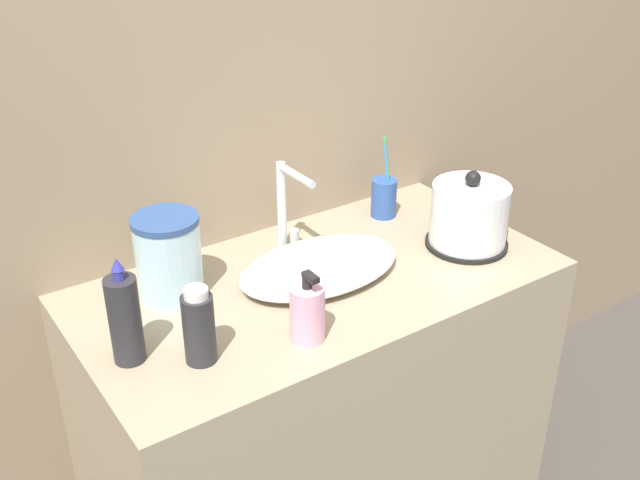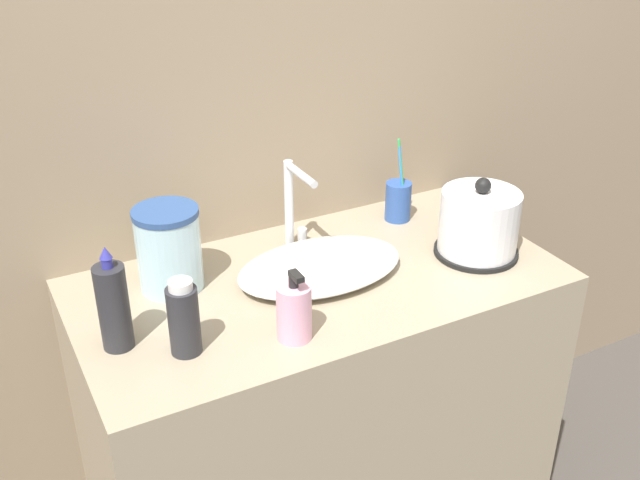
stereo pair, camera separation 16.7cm
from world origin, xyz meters
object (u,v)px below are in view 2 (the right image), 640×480
object	(u,v)px
mouthwash_bottle	(184,318)
water_pitcher	(169,249)
faucet	(294,202)
electric_kettle	(479,226)
shampoo_bottle	(113,306)
lotion_bottle	(294,311)
toothbrush_cup	(398,200)

from	to	relation	value
mouthwash_bottle	water_pitcher	world-z (taller)	water_pitcher
faucet	water_pitcher	bearing A→B (deg)	-174.39
mouthwash_bottle	electric_kettle	bearing A→B (deg)	3.76
shampoo_bottle	mouthwash_bottle	world-z (taller)	shampoo_bottle
mouthwash_bottle	lotion_bottle	bearing A→B (deg)	-15.46
toothbrush_cup	shampoo_bottle	xyz separation A→B (m)	(-0.80, -0.22, 0.04)
electric_kettle	shampoo_bottle	xyz separation A→B (m)	(-0.87, 0.03, 0.02)
lotion_bottle	mouthwash_bottle	world-z (taller)	mouthwash_bottle
faucet	electric_kettle	world-z (taller)	faucet
mouthwash_bottle	water_pitcher	size ratio (longest dim) A/B	0.84
lotion_bottle	water_pitcher	world-z (taller)	water_pitcher
electric_kettle	lotion_bottle	xyz separation A→B (m)	(-0.55, -0.11, -0.01)
faucet	electric_kettle	distance (m)	0.45
faucet	lotion_bottle	bearing A→B (deg)	-116.15
lotion_bottle	shampoo_bottle	distance (m)	0.35
toothbrush_cup	shampoo_bottle	size ratio (longest dim) A/B	1.03
toothbrush_cup	shampoo_bottle	distance (m)	0.83
shampoo_bottle	toothbrush_cup	bearing A→B (deg)	15.25
lotion_bottle	water_pitcher	xyz separation A→B (m)	(-0.16, 0.31, 0.03)
faucet	shampoo_bottle	distance (m)	0.53
toothbrush_cup	shampoo_bottle	world-z (taller)	toothbrush_cup
electric_kettle	mouthwash_bottle	world-z (taller)	electric_kettle
electric_kettle	toothbrush_cup	distance (m)	0.26
faucet	shampoo_bottle	size ratio (longest dim) A/B	1.01
electric_kettle	water_pitcher	world-z (taller)	electric_kettle
faucet	shampoo_bottle	bearing A→B (deg)	-157.66
shampoo_bottle	mouthwash_bottle	size ratio (longest dim) A/B	1.39
toothbrush_cup	lotion_bottle	distance (m)	0.60
toothbrush_cup	faucet	bearing A→B (deg)	-176.64
faucet	shampoo_bottle	world-z (taller)	faucet
lotion_bottle	water_pitcher	distance (m)	0.35
lotion_bottle	mouthwash_bottle	size ratio (longest dim) A/B	0.97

